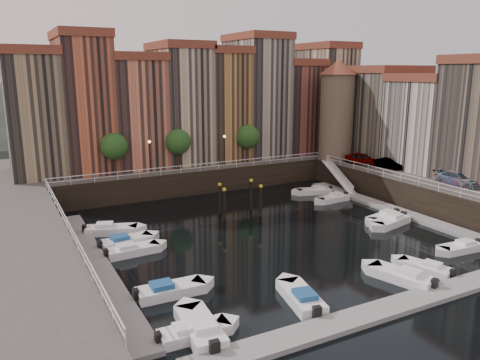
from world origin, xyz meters
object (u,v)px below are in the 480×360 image
gangway (338,175)px  car_b (390,164)px  mooring_pilings (239,200)px  boat_left_0 (193,332)px  car_a (362,160)px  boat_left_1 (169,290)px  boat_left_2 (132,250)px  corner_tower (337,109)px  car_c (458,179)px

gangway → car_b: 6.57m
mooring_pilings → boat_left_0: mooring_pilings is taller
car_b → car_a: bearing=92.1°
boat_left_1 → car_a: (33.25, 17.87, 3.40)m
mooring_pilings → car_b: size_ratio=1.16×
boat_left_2 → corner_tower: bearing=19.9°
boat_left_0 → car_c: bearing=17.1°
boat_left_2 → car_a: 34.97m
corner_tower → boat_left_2: 37.21m
gangway → mooring_pilings: (-16.76, -3.92, -0.27)m
mooring_pilings → boat_left_1: 19.44m
boat_left_0 → car_a: size_ratio=0.98×
boat_left_1 → corner_tower: bearing=36.5°
corner_tower → boat_left_1: size_ratio=2.74×
corner_tower → gangway: corner_tower is taller
gangway → car_c: car_c is taller
gangway → boat_left_1: 34.99m
gangway → mooring_pilings: bearing=-166.8°
boat_left_1 → car_c: bearing=8.4°
boat_left_0 → boat_left_2: (0.24, 14.34, 0.02)m
gangway → car_c: 15.05m
mooring_pilings → corner_tower: bearing=23.2°
boat_left_2 → car_c: size_ratio=0.94×
boat_left_0 → mooring_pilings: bearing=57.4°
mooring_pilings → car_a: 20.65m
gangway → mooring_pilings: 17.22m
boat_left_0 → car_a: car_a is taller
car_b → car_c: bearing=-107.8°
boat_left_2 → mooring_pilings: bearing=20.0°
corner_tower → car_c: size_ratio=2.72×
corner_tower → car_a: 8.11m
boat_left_1 → car_a: bearing=29.8°
corner_tower → car_b: (1.90, -8.62, -6.52)m
mooring_pilings → boat_left_0: size_ratio=1.06×
corner_tower → boat_left_2: bearing=-156.8°
boat_left_1 → car_c: 34.95m
gangway → car_b: bearing=-40.6°
car_b → boat_left_1: bearing=-175.3°
gangway → car_a: 3.97m
corner_tower → boat_left_0: corner_tower is taller
boat_left_2 → car_a: bearing=12.1°
boat_left_2 → car_c: (34.85, -4.50, 3.37)m
mooring_pilings → car_c: bearing=-25.4°
corner_tower → car_b: 10.97m
boat_left_1 → boat_left_2: boat_left_1 is taller
gangway → boat_left_2: (-30.08, -9.65, -1.55)m
boat_left_1 → car_c: size_ratio=0.99×
gangway → car_b: car_b is taller
car_b → mooring_pilings: bearing=161.8°
mooring_pilings → car_c: 23.93m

